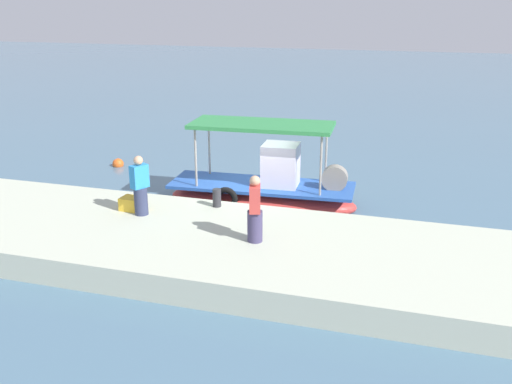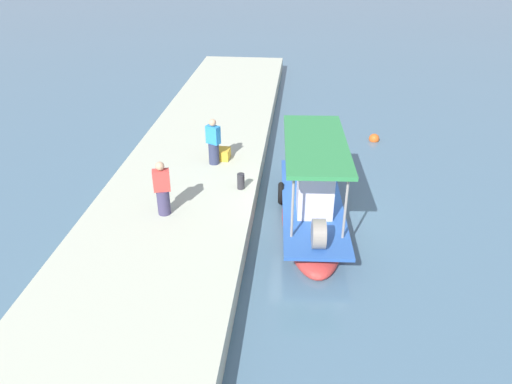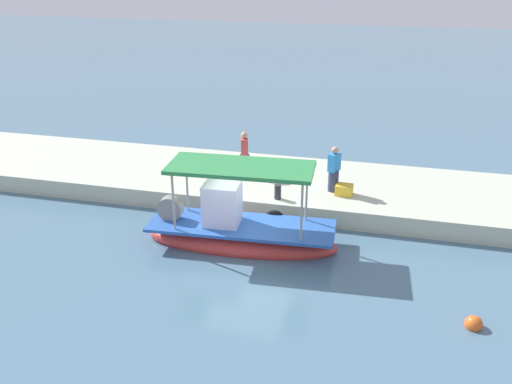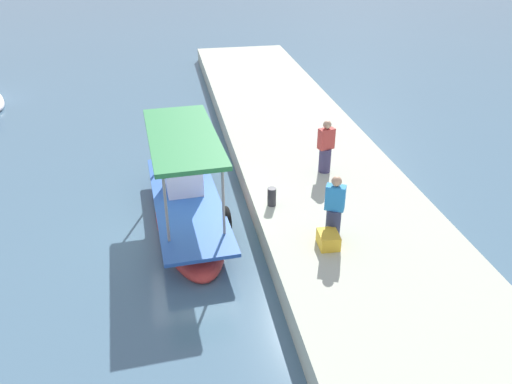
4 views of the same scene
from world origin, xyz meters
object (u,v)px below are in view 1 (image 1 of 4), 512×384
main_fishing_boat (264,191)px  cargo_crate (132,204)px  fisherman_near_bollard (255,212)px  mooring_bollard (217,198)px  fisherman_by_crate (140,188)px  marker_buoy (118,164)px

main_fishing_boat → cargo_crate: main_fishing_boat is taller
fisherman_near_bollard → mooring_bollard: 2.74m
mooring_bollard → fisherman_by_crate: bearing=-146.3°
mooring_bollard → fisherman_near_bollard: bearing=-49.5°
cargo_crate → marker_buoy: cargo_crate is taller
fisherman_by_crate → cargo_crate: 0.75m
main_fishing_boat → fisherman_near_bollard: (0.99, -4.34, 0.96)m
fisherman_by_crate → marker_buoy: size_ratio=3.74×
fisherman_by_crate → cargo_crate: bearing=150.0°
main_fishing_boat → fisherman_near_bollard: bearing=-77.2°
marker_buoy → main_fishing_boat: bearing=-21.6°
main_fishing_boat → fisherman_by_crate: (-2.54, -3.47, 0.95)m
main_fishing_boat → fisherman_near_bollard: size_ratio=3.69×
mooring_bollard → cargo_crate: size_ratio=0.88×
cargo_crate → main_fishing_boat: bearing=47.5°
fisherman_near_bollard → fisherman_by_crate: 3.63m
mooring_bollard → cargo_crate: (-2.20, -0.94, -0.08)m
main_fishing_boat → cargo_crate: 4.40m
fisherman_near_bollard → cargo_crate: (-3.95, 1.11, -0.58)m
main_fishing_boat → mooring_bollard: bearing=-108.4°
marker_buoy → fisherman_near_bollard: bearing=-42.1°
mooring_bollard → cargo_crate: 2.39m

